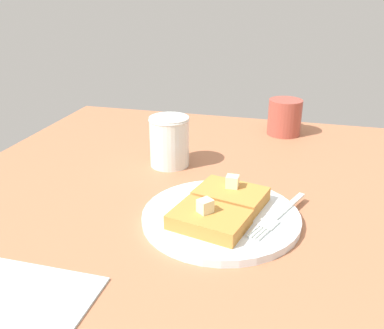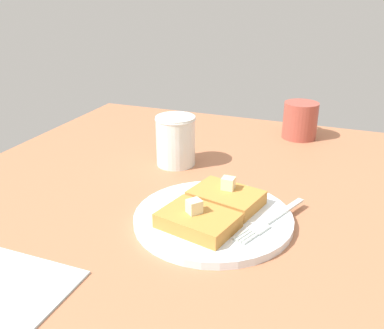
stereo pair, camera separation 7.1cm
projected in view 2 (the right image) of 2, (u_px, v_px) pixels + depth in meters
The scene contains 9 objects.
table_surface at pixel (222, 221), 65.11cm from camera, with size 100.79×100.79×1.90cm, color #A76746.
plate at pixel (213, 218), 62.69cm from camera, with size 23.27×23.27×1.15cm.
toast_slice_left at pixel (198, 220), 59.02cm from camera, with size 7.39×10.26×2.10cm, color #BD7D36.
toast_slice_middle at pixel (227, 198), 65.13cm from camera, with size 7.39×10.26×2.10cm, color #BF7F38.
butter_pat_primary at pixel (194, 206), 58.55cm from camera, with size 1.89×1.70×1.89cm, color beige.
butter_pat_secondary at pixel (228, 183), 65.29cm from camera, with size 1.89×1.70×1.89cm, color beige.
fork at pixel (268, 222), 60.41cm from camera, with size 15.36×7.37×0.36cm.
syrup_jar at pixel (176, 143), 81.36cm from camera, with size 7.66×7.66×9.51cm.
coffee_mug at pixel (300, 120), 95.70cm from camera, with size 10.28×7.57×8.11cm.
Camera 2 is at (-54.40, -16.01, 34.38)cm, focal length 40.00 mm.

